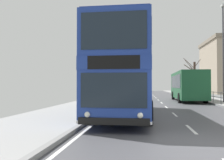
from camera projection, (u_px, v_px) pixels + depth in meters
The scene contains 5 objects.
ground at pixel (183, 144), 6.87m from camera, with size 15.80×140.00×0.20m.
double_decker_bus_main at pixel (126, 73), 13.77m from camera, with size 2.88×11.10×4.50m.
background_bus_far_lane at pixel (187, 85), 26.36m from camera, with size 2.83×9.92×3.09m.
street_lamp_far_side at pixel (223, 46), 22.85m from camera, with size 0.28×0.60×9.12m.
bare_tree_far_00 at pixel (194, 77), 36.00m from camera, with size 2.12×1.97×5.59m.
Camera 1 is at (-1.85, -7.10, 1.67)m, focal length 39.31 mm.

